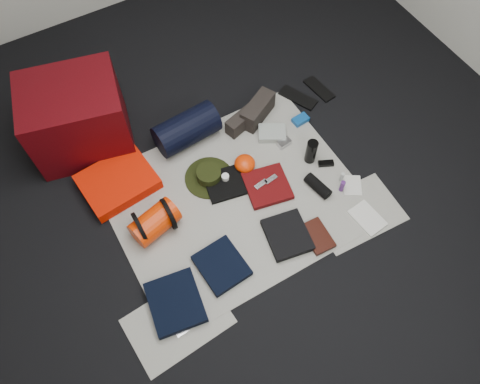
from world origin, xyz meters
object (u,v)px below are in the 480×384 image
compact_camera (284,143)px  red_cabinet (77,118)px  water_bottle (311,151)px  sleeping_pad (118,182)px  stuff_sack (155,222)px  navy_duffel (187,129)px  paperback_book (317,236)px

compact_camera → red_cabinet: bearing=142.1°
water_bottle → compact_camera: (-0.09, 0.20, -0.08)m
sleeping_pad → stuff_sack: bearing=-78.9°
stuff_sack → compact_camera: (1.08, 0.15, -0.07)m
navy_duffel → water_bottle: 0.89m
water_bottle → paperback_book: bearing=-119.7°
red_cabinet → paperback_book: bearing=-42.5°
water_bottle → compact_camera: water_bottle is taller
red_cabinet → navy_duffel: (0.64, -0.35, -0.14)m
sleeping_pad → compact_camera: size_ratio=4.94×
red_cabinet → paperback_book: red_cabinet is taller
water_bottle → paperback_book: size_ratio=0.86×
compact_camera → sleeping_pad: bearing=160.1°
sleeping_pad → paperback_book: 1.39m
stuff_sack → navy_duffel: navy_duffel is taller
red_cabinet → compact_camera: (1.22, -0.75, -0.24)m
stuff_sack → red_cabinet: bearing=98.6°
red_cabinet → water_bottle: (1.30, -0.95, -0.16)m
compact_camera → paperback_book: (-0.21, -0.72, -0.00)m
sleeping_pad → navy_duffel: size_ratio=1.05×
compact_camera → paperback_book: size_ratio=0.42×
paperback_book → stuff_sack: bearing=149.7°
compact_camera → paperback_book: 0.75m
sleeping_pad → stuff_sack: 0.44m
water_bottle → paperback_book: (-0.30, -0.52, -0.08)m
stuff_sack → water_bottle: (1.17, -0.05, 0.01)m
stuff_sack → water_bottle: water_bottle is taller
red_cabinet → stuff_sack: size_ratio=2.09×
navy_duffel → compact_camera: 0.70m
stuff_sack → paperback_book: bearing=-33.5°
water_bottle → compact_camera: 0.23m
red_cabinet → navy_duffel: size_ratio=1.41×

